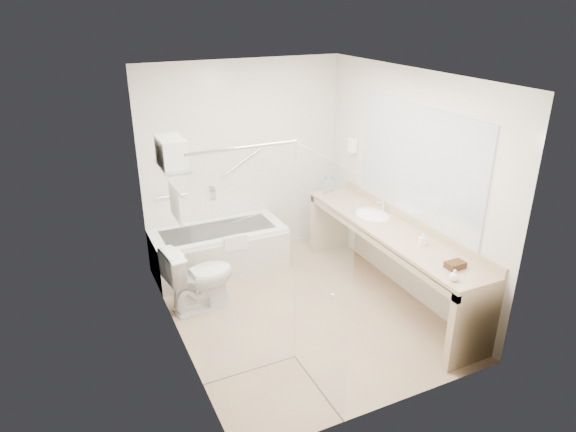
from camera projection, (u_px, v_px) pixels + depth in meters
name	position (u px, v px, depth m)	size (l,w,h in m)	color
floor	(300.00, 310.00, 5.62)	(3.20, 3.20, 0.00)	#9F7E62
ceiling	(302.00, 75.00, 4.64)	(2.60, 3.20, 0.10)	white
wall_back	(244.00, 161.00, 6.46)	(2.60, 0.10, 2.50)	beige
wall_front	(397.00, 276.00, 3.80)	(2.60, 0.10, 2.50)	beige
wall_left	(172.00, 226.00, 4.62)	(0.10, 3.20, 2.50)	beige
wall_right	(406.00, 185.00, 5.64)	(0.10, 3.20, 2.50)	beige
bathtub	(219.00, 250.00, 6.35)	(1.60, 0.73, 0.59)	white
grab_bar_short	(172.00, 196.00, 6.17)	(0.03, 0.03, 0.40)	silver
grab_bar_long	(241.00, 163.00, 6.41)	(0.03, 0.03, 0.60)	silver
shower_enclosure	(282.00, 275.00, 4.18)	(0.96, 0.91, 2.11)	silver
towel_shelf	(172.00, 161.00, 4.76)	(0.24, 0.55, 0.81)	silver
vanity_counter	(389.00, 245.00, 5.64)	(0.55, 2.70, 0.95)	#CBB687
sink	(372.00, 217.00, 5.92)	(0.40, 0.52, 0.14)	white
faucet	(383.00, 206.00, 5.93)	(0.03, 0.03, 0.14)	silver
mirror	(417.00, 163.00, 5.39)	(0.02, 2.00, 1.20)	silver
hairdryer_unit	(353.00, 145.00, 6.42)	(0.08, 0.10, 0.18)	white
toilet	(200.00, 277.00, 5.53)	(0.42, 0.75, 0.74)	white
amenity_basket	(455.00, 265.00, 4.72)	(0.18, 0.12, 0.06)	#4B2B1B
soap_bottle_a	(422.00, 243.00, 5.15)	(0.06, 0.13, 0.06)	white
soap_bottle_b	(454.00, 276.00, 4.51)	(0.08, 0.11, 0.08)	white
water_bottle_left	(325.00, 186.00, 6.52)	(0.07, 0.07, 0.22)	silver
water_bottle_mid	(330.00, 185.00, 6.55)	(0.06, 0.06, 0.21)	silver
water_bottle_right	(333.00, 185.00, 6.57)	(0.06, 0.06, 0.18)	silver
drinking_glass_near	(354.00, 207.00, 5.97)	(0.08, 0.08, 0.10)	silver
drinking_glass_far	(327.00, 193.00, 6.41)	(0.07, 0.07, 0.09)	silver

